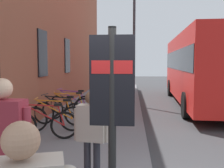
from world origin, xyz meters
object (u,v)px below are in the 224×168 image
Objects in this scene: bicycle_leaning_wall at (69,108)px; pedestrian_crossing_street at (4,138)px; bicycle_far_end at (54,118)px; bicycle_under_window at (72,104)px; transit_info_sign at (112,93)px; street_lamp at (134,34)px; bicycle_by_door at (59,113)px; pedestrian_by_facade at (100,83)px; pedestrian_near_bus at (92,129)px; city_bus at (202,66)px; bicycle_beside_lamp at (44,124)px.

bicycle_leaning_wall is 0.95× the size of pedestrian_crossing_street.
bicycle_far_end and bicycle_under_window have the same top height.
street_lamp is at bearing -2.02° from transit_info_sign.
bicycle_leaning_wall is 6.12m from pedestrian_crossing_street.
street_lamp is at bearing -32.01° from bicycle_leaning_wall.
pedestrian_by_facade is at bearing -10.13° from bicycle_by_door.
bicycle_far_end is 0.98× the size of pedestrian_crossing_street.
pedestrian_near_bus is at bearing 25.01° from transit_info_sign.
bicycle_under_window is at bearing 1.49° from bicycle_far_end.
pedestrian_by_facade reaches higher than bicycle_under_window.
bicycle_under_window is 7.02m from transit_info_sign.
bicycle_under_window is 1.15× the size of pedestrian_near_bus.
bicycle_by_door is at bearing 22.17° from pedestrian_near_bus.
bicycle_by_door is 4.39m from pedestrian_by_facade.
bicycle_by_door is at bearing 4.64° from bicycle_far_end.
bicycle_under_window is 4.71m from street_lamp.
city_bus reaches higher than bicycle_under_window.
bicycle_beside_lamp is 0.31× the size of street_lamp.
bicycle_far_end is (0.78, -0.03, 0.00)m from bicycle_beside_lamp.
pedestrian_near_bus is at bearing -173.94° from pedestrian_by_facade.
bicycle_leaning_wall is 6.21m from transit_info_sign.
city_bus is (6.69, -5.63, 1.41)m from bicycle_beside_lamp.
pedestrian_crossing_street is (-6.04, -0.70, 0.70)m from bicycle_leaning_wall.
bicycle_under_window is at bearing 0.63° from bicycle_beside_lamp.
transit_info_sign is (-6.61, -2.03, 1.21)m from bicycle_under_window.
bicycle_leaning_wall is at bearing 126.97° from city_bus.
pedestrian_crossing_street is (-5.13, -0.78, 0.70)m from bicycle_by_door.
bicycle_beside_lamp and bicycle_by_door have the same top height.
transit_info_sign is (-4.86, -2.03, 1.21)m from bicycle_by_door.
bicycle_by_door is at bearing 152.68° from street_lamp.
bicycle_leaning_wall is at bearing -0.86° from bicycle_beside_lamp.
bicycle_beside_lamp is 0.73× the size of transit_info_sign.
bicycle_leaning_wall is 1.11× the size of pedestrian_near_bus.
transit_info_sign is at bearing -154.99° from pedestrian_near_bus.
bicycle_by_door is 1.15× the size of pedestrian_near_bus.
transit_info_sign is at bearing 177.98° from street_lamp.
bicycle_far_end is at bearing 172.15° from pedestrian_by_facade.
bicycle_far_end is 4.45m from pedestrian_crossing_street.
bicycle_beside_lamp is at bearing 177.80° from bicycle_far_end.
street_lamp reaches higher than bicycle_by_door.
pedestrian_by_facade is at bearing 7.87° from transit_info_sign.
pedestrian_by_facade is at bearing -7.11° from bicycle_beside_lamp.
pedestrian_by_facade is at bearing -7.85° from bicycle_far_end.
bicycle_by_door is 5.40m from transit_info_sign.
transit_info_sign is at bearing -162.92° from bicycle_under_window.
pedestrian_near_bus is at bearing -154.01° from bicycle_far_end.
transit_info_sign is at bearing -157.35° from bicycle_by_door.
pedestrian_by_facade is (5.86, -0.73, 0.59)m from bicycle_beside_lamp.
bicycle_leaning_wall is at bearing 6.65° from pedestrian_crossing_street.
city_bus is 10.04m from pedestrian_near_bus.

